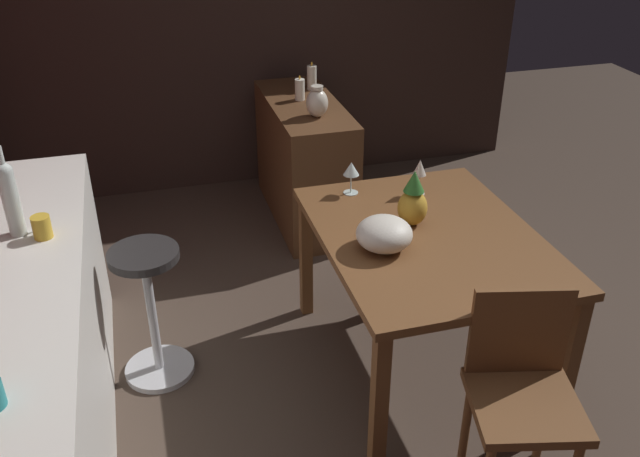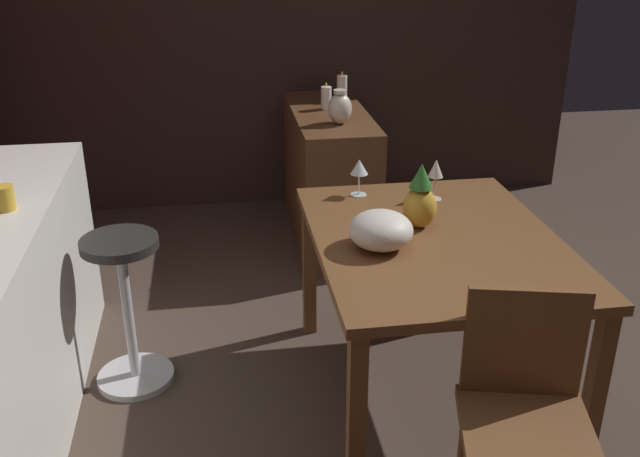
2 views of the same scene
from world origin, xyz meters
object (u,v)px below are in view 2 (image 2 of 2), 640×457
Objects in this scene: pillar_candle_tall at (326,98)px; wine_glass_right at (436,170)px; bar_stool at (127,308)px; cup_mustard at (4,198)px; pillar_candle_short at (342,88)px; fruit_bowl at (381,230)px; sideboard_cabinet at (329,176)px; wine_glass_left at (359,168)px; pineapple_centerpiece at (420,200)px; vase_ceramic_ivory at (340,108)px; chair_near_window at (524,411)px; dining_table at (435,256)px.

wine_glass_right is at bearing -168.58° from pillar_candle_tall.
cup_mustard reaches higher than bar_stool.
pillar_candle_short reaches higher than cup_mustard.
fruit_bowl is 1.52× the size of pillar_candle_tall.
wine_glass_left reaches higher than sideboard_cabinet.
pillar_candle_short is (1.80, -0.01, 0.05)m from pineapple_centerpiece.
vase_ceramic_ivory is at bearing -4.13° from fruit_bowl.
cup_mustard is (0.91, 1.68, 0.47)m from chair_near_window.
fruit_bowl is 1.40m from cup_mustard.
bar_stool is 2.82× the size of fruit_bowl.
wine_glass_right reaches higher than fruit_bowl.
cup_mustard is 0.57× the size of vase_ceramic_ivory.
pillar_candle_tall is at bearing 5.15° from chair_near_window.
pineapple_centerpiece is at bearing -91.20° from cup_mustard.
wine_glass_left is 0.68× the size of fruit_bowl.
fruit_bowl is at bearing -108.60° from bar_stool.
sideboard_cabinet is 2.44m from chair_near_window.
wine_glass_left is at bearing -76.07° from cup_mustard.
bar_stool is 2.11m from pillar_candle_short.
fruit_bowl is (-0.34, -1.01, 0.44)m from bar_stool.
wine_glass_left is 0.90× the size of wine_glass_right.
chair_near_window is at bearing -156.58° from fruit_bowl.
cup_mustard reaches higher than sideboard_cabinet.
pillar_candle_short is (0.19, -0.13, 0.01)m from pillar_candle_tall.
vase_ceramic_ivory reaches higher than pillar_candle_tall.
cup_mustard is 0.58× the size of pillar_candle_short.
pineapple_centerpiece is at bearing 20.66° from dining_table.
sideboard_cabinet is at bearing -3.09° from wine_glass_left.
pillar_candle_short reaches higher than wine_glass_right.
pillar_candle_short is (1.52, 0.14, 0.02)m from wine_glass_right.
wine_glass_right is at bearing -37.88° from fruit_bowl.
chair_near_window is at bearing 177.78° from wine_glass_right.
sideboard_cabinet is (1.66, 0.15, -0.24)m from dining_table.
fruit_bowl is 1.98m from pillar_candle_short.
cup_mustard is 1.94m from vase_ceramic_ivory.
wine_glass_right reaches higher than dining_table.
bar_stool is 1.88m from pillar_candle_tall.
dining_table is 0.58m from wine_glass_left.
chair_near_window is at bearing -175.17° from dining_table.
wine_glass_right is 1.75m from cup_mustard.
fruit_bowl is at bearing 176.92° from sideboard_cabinet.
pineapple_centerpiece is at bearing -176.05° from sideboard_cabinet.
wine_glass_left is 0.34m from wine_glass_right.
pineapple_centerpiece is (-0.38, -0.17, -0.01)m from wine_glass_left.
chair_near_window is 1.23× the size of bar_stool.
pillar_candle_short is (1.97, -0.21, 0.09)m from fruit_bowl.
cup_mustard is 2.38m from pillar_candle_short.
sideboard_cabinet is 0.57m from vase_ceramic_ivory.
pillar_candle_tall is at bearing -42.73° from cup_mustard.
dining_table is 7.64× the size of pillar_candle_tall.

